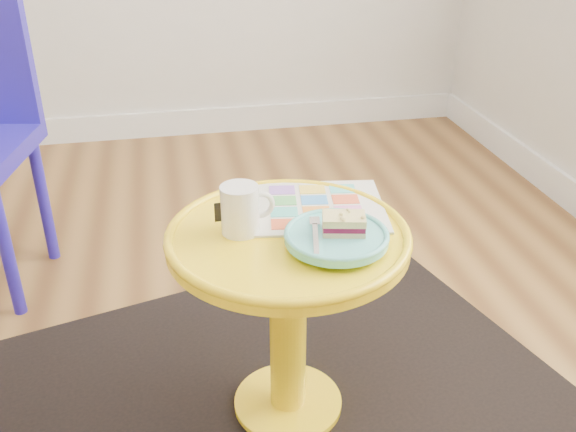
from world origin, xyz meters
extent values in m
cube|color=white|center=(0.00, 1.99, 0.06)|extent=(4.00, 0.02, 0.12)
cube|color=black|center=(0.77, 0.13, 0.00)|extent=(1.54, 1.40, 0.01)
cylinder|color=yellow|center=(0.77, 0.13, 0.01)|extent=(0.25, 0.25, 0.02)
cylinder|color=yellow|center=(0.77, 0.13, 0.23)|extent=(0.08, 0.08, 0.42)
cylinder|color=yellow|center=(0.77, 0.13, 0.45)|extent=(0.49, 0.49, 0.03)
cylinder|color=#261AAE|center=(0.09, 0.65, 0.20)|extent=(0.04, 0.04, 0.39)
cylinder|color=#261AAE|center=(0.15, 0.94, 0.20)|extent=(0.04, 0.04, 0.39)
cube|color=silver|center=(0.85, 0.23, 0.47)|extent=(0.33, 0.29, 0.01)
cylinder|color=white|center=(0.67, 0.16, 0.52)|extent=(0.08, 0.08, 0.10)
torus|color=white|center=(0.72, 0.16, 0.52)|extent=(0.06, 0.01, 0.06)
cylinder|color=#D1B78C|center=(0.67, 0.16, 0.56)|extent=(0.07, 0.07, 0.01)
cylinder|color=#5CC3C2|center=(0.85, 0.07, 0.48)|extent=(0.08, 0.08, 0.01)
cylinder|color=#5CC3C2|center=(0.85, 0.07, 0.49)|extent=(0.20, 0.20, 0.02)
cube|color=#D3BC8C|center=(0.86, 0.07, 0.50)|extent=(0.09, 0.07, 0.01)
cube|color=maroon|center=(0.86, 0.07, 0.51)|extent=(0.09, 0.07, 0.01)
cube|color=#EADB8C|center=(0.86, 0.07, 0.52)|extent=(0.09, 0.07, 0.01)
cube|color=silver|center=(0.80, 0.05, 0.50)|extent=(0.03, 0.11, 0.00)
cube|color=silver|center=(0.82, 0.12, 0.50)|extent=(0.03, 0.04, 0.00)
camera|label=1|loc=(0.54, -0.96, 1.10)|focal=40.00mm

